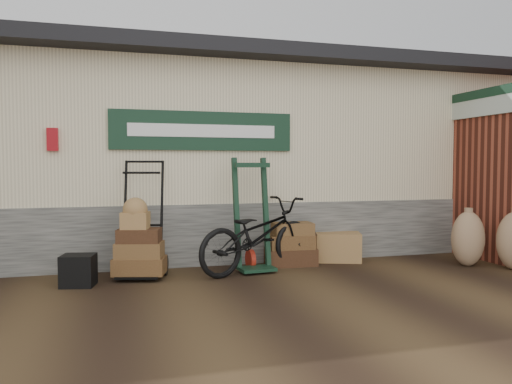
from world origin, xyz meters
TOP-DOWN VIEW (x-y plane):
  - ground at (0.00, 0.00)m, footprint 80.00×80.00m
  - station_building at (-0.01, 2.74)m, footprint 14.40×4.10m
  - brick_outbuilding at (4.70, 1.19)m, footprint 1.71×4.51m
  - porter_trolley at (-1.18, 0.58)m, footprint 0.90×0.76m
  - green_barrow at (0.31, 0.53)m, footprint 0.60×0.53m
  - suitcase_stack at (0.95, 0.75)m, footprint 0.75×0.50m
  - wicker_hamper at (1.75, 0.84)m, footprint 0.78×0.63m
  - black_trunk at (-1.96, 0.23)m, footprint 0.44×0.40m
  - bicycle at (0.36, 0.43)m, footprint 1.39×2.05m
  - burlap_sack_left at (3.39, -0.03)m, footprint 0.53×0.46m

SIDE VIEW (x-z plane):
  - ground at x=0.00m, z-range 0.00..0.00m
  - black_trunk at x=-1.96m, z-range 0.00..0.38m
  - wicker_hamper at x=1.75m, z-range 0.00..0.44m
  - suitcase_stack at x=0.95m, z-range 0.00..0.63m
  - burlap_sack_left at x=3.39m, z-range 0.00..0.80m
  - bicycle at x=0.36m, z-range 0.00..1.13m
  - porter_trolley at x=-1.18m, z-range 0.00..1.56m
  - green_barrow at x=0.31m, z-range 0.00..1.56m
  - brick_outbuilding at x=4.70m, z-range -0.01..2.61m
  - station_building at x=-0.01m, z-range 0.01..3.21m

